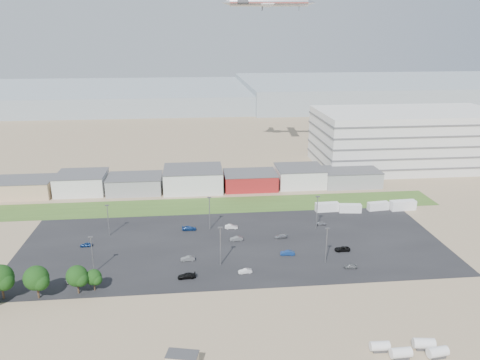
{
  "coord_description": "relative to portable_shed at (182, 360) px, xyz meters",
  "views": [
    {
      "loc": [
        -5.75,
        -101.63,
        57.89
      ],
      "look_at": [
        7.08,
        22.0,
        18.58
      ],
      "focal_mm": 35.0,
      "sensor_mm": 36.0,
      "label": 1
    }
  ],
  "objects": [
    {
      "name": "parked_car_8",
      "position": [
        42.48,
        61.5,
        -0.89
      ],
      "size": [
        3.34,
        1.5,
        1.11
      ],
      "primitive_type": "imported",
      "rotation": [
        0.0,
        0.0,
        1.51
      ],
      "color": "#A5A5AA",
      "rests_on": "ground"
    },
    {
      "name": "lightpole_front_m",
      "position": [
        9.35,
        38.36,
        3.87
      ],
      "size": [
        1.25,
        0.52,
        10.64
      ],
      "primitive_type": null,
      "color": "slate",
      "rests_on": "ground"
    },
    {
      "name": "tree_left",
      "position": [
        -40.87,
        27.24,
        3.26
      ],
      "size": [
        6.27,
        6.27,
        9.41
      ],
      "primitive_type": null,
      "color": "black",
      "rests_on": "ground"
    },
    {
      "name": "tree_mid",
      "position": [
        -32.99,
        26.66,
        3.05
      ],
      "size": [
        6.0,
        6.0,
        9.0
      ],
      "primitive_type": null,
      "color": "black",
      "rests_on": "ground"
    },
    {
      "name": "parked_car_3",
      "position": [
        0.55,
        32.26,
        -0.8
      ],
      "size": [
        4.53,
        2.03,
        1.29
      ],
      "primitive_type": "imported",
      "rotation": [
        0.0,
        0.0,
        -1.52
      ],
      "color": "black",
      "rests_on": "ground"
    },
    {
      "name": "parked_car_7",
      "position": [
        14.89,
        52.73,
        -0.81
      ],
      "size": [
        3.95,
        1.69,
        1.27
      ],
      "primitive_type": "imported",
      "rotation": [
        0.0,
        0.0,
        -1.48
      ],
      "color": "#595B5E",
      "rests_on": "ground"
    },
    {
      "name": "parking_garage",
      "position": [
        98.8,
        125.44,
        11.06
      ],
      "size": [
        80.0,
        40.0,
        25.0
      ],
      "primitive_type": "cube",
      "color": "silver",
      "rests_on": "ground"
    },
    {
      "name": "airliner",
      "position": [
        37.09,
        138.22,
        68.56
      ],
      "size": [
        43.08,
        31.5,
        11.98
      ],
      "primitive_type": null,
      "rotation": [
        0.0,
        0.0,
        -0.1
      ],
      "color": "silver"
    },
    {
      "name": "ground",
      "position": [
        8.8,
        30.44,
        -1.44
      ],
      "size": [
        700.0,
        700.0,
        0.0
      ],
      "primitive_type": "plane",
      "color": "#816D52",
      "rests_on": "ground"
    },
    {
      "name": "parked_car_6",
      "position": [
        1.16,
        61.71,
        -0.81
      ],
      "size": [
        4.41,
        1.87,
        1.27
      ],
      "primitive_type": "imported",
      "rotation": [
        0.0,
        0.0,
        1.55
      ],
      "color": "navy",
      "rests_on": "ground"
    },
    {
      "name": "storage_tank_ne",
      "position": [
        45.82,
        0.45,
        -0.23
      ],
      "size": [
        4.28,
        2.56,
        2.43
      ],
      "primitive_type": null,
      "rotation": [
        0.0,
        0.0,
        -0.14
      ],
      "color": "silver",
      "rests_on": "ground"
    },
    {
      "name": "box_trailer_d",
      "position": [
        73.8,
        71.66,
        0.18
      ],
      "size": [
        8.83,
        3.22,
        3.26
      ],
      "primitive_type": null,
      "rotation": [
        0.0,
        0.0,
        0.06
      ],
      "color": "silver",
      "rests_on": "ground"
    },
    {
      "name": "lightpole_back_l",
      "position": [
        -22.53,
        60.34,
        3.39
      ],
      "size": [
        1.14,
        0.47,
        9.66
      ],
      "primitive_type": null,
      "color": "slate",
      "rests_on": "ground"
    },
    {
      "name": "building_row",
      "position": [
        -8.2,
        101.44,
        2.56
      ],
      "size": [
        170.0,
        20.0,
        8.0
      ],
      "primitive_type": null,
      "color": "silver",
      "rests_on": "ground"
    },
    {
      "name": "parked_car_2",
      "position": [
        42.47,
        33.09,
        -0.86
      ],
      "size": [
        3.54,
        1.69,
        1.17
      ],
      "primitive_type": "imported",
      "rotation": [
        0.0,
        0.0,
        -1.67
      ],
      "color": "#595B5E",
      "rests_on": "ground"
    },
    {
      "name": "parked_car_5",
      "position": [
        -27.87,
        53.16,
        -0.87
      ],
      "size": [
        3.39,
        1.48,
        1.14
      ],
      "primitive_type": "imported",
      "rotation": [
        0.0,
        0.0,
        -1.53
      ],
      "color": "navy",
      "rests_on": "ground"
    },
    {
      "name": "box_trailer_a",
      "position": [
        47.67,
        73.06,
        0.03
      ],
      "size": [
        7.95,
        2.76,
        2.95
      ],
      "primitive_type": null,
      "rotation": [
        0.0,
        0.0,
        0.04
      ],
      "color": "silver",
      "rests_on": "ground"
    },
    {
      "name": "storage_tank_se",
      "position": [
        47.22,
        -2.15,
        -0.3
      ],
      "size": [
        4.03,
        2.37,
        2.3
      ],
      "primitive_type": null,
      "rotation": [
        0.0,
        0.0,
        0.12
      ],
      "color": "silver",
      "rests_on": "ground"
    },
    {
      "name": "parked_car_13",
      "position": [
        15.21,
        33.28,
        -0.88
      ],
      "size": [
        3.55,
        1.52,
        1.14
      ],
      "primitive_type": "imported",
      "rotation": [
        0.0,
        0.0,
        -1.48
      ],
      "color": "silver",
      "rests_on": "ground"
    },
    {
      "name": "portable_shed",
      "position": [
        0.0,
        0.0,
        0.0
      ],
      "size": [
        6.26,
        4.21,
        2.89
      ],
      "primitive_type": null,
      "rotation": [
        0.0,
        0.0,
        -0.23
      ],
      "color": "#BEAE8F",
      "rests_on": "ground"
    },
    {
      "name": "grass_strip",
      "position": [
        8.8,
        82.44,
        -1.43
      ],
      "size": [
        160.0,
        16.0,
        0.02
      ],
      "primitive_type": "cube",
      "color": "#3C5B22",
      "rests_on": "ground"
    },
    {
      "name": "tree_right",
      "position": [
        -24.39,
        27.84,
        2.51
      ],
      "size": [
        5.27,
        5.27,
        7.9
      ],
      "primitive_type": null,
      "color": "black",
      "rests_on": "ground"
    },
    {
      "name": "parked_car_11",
      "position": [
        14.15,
        61.53,
        -0.79
      ],
      "size": [
        4.1,
        1.75,
        1.31
      ],
      "primitive_type": "imported",
      "rotation": [
        0.0,
        0.0,
        1.48
      ],
      "color": "silver",
      "rests_on": "ground"
    },
    {
      "name": "parked_car_10",
      "position": [
        -26.03,
        32.47,
        -0.8
      ],
      "size": [
        4.55,
        2.11,
        1.29
      ],
      "primitive_type": "imported",
      "rotation": [
        0.0,
        0.0,
        1.5
      ],
      "color": "#595B5E",
      "rests_on": "ground"
    },
    {
      "name": "lightpole_front_l",
      "position": [
        -22.72,
        37.47,
        3.52
      ],
      "size": [
        1.17,
        0.49,
        9.93
      ],
      "primitive_type": null,
      "color": "slate",
      "rests_on": "ground"
    },
    {
      "name": "box_trailer_c",
      "position": [
        65.38,
        72.45,
        -0.09
      ],
      "size": [
        7.45,
        3.11,
        2.71
      ],
      "primitive_type": null,
      "rotation": [
        0.0,
        0.0,
        0.12
      ],
      "color": "silver",
      "rests_on": "ground"
    },
    {
      "name": "box_trailer_b",
      "position": [
        55.12,
        71.31,
        -0.06
      ],
      "size": [
        7.63,
        3.22,
        2.77
      ],
      "primitive_type": null,
      "rotation": [
        0.0,
        0.0,
        -0.13
      ],
      "color": "silver",
      "rests_on": "ground"
    },
    {
      "name": "storage_tank_sw",
      "position": [
        40.31,
        -1.67,
        -0.27
      ],
      "size": [
        3.94,
        2.04,
        2.34
      ],
      "primitive_type": null,
      "rotation": [
        0.0,
        0.0,
        0.02
      ],
      "color": "silver",
      "rests_on": "ground"
    },
    {
      "name": "hills_backdrop",
      "position": [
        48.8,
        345.44,
        3.06
      ],
      "size": [
        700.0,
        200.0,
        9.0
      ],
      "primitive_type": null,
      "color": "gray",
      "rests_on": "ground"
    },
    {
      "name": "parked_car_4",
      "position": [
        0.8,
        41.57,
        -0.82
      ],
      "size": [
        3.87,
        1.57,
        1.25
      ],
      "primitive_type": "imported",
      "rotation": [
        0.0,
        0.0,
        -1.5
      ],
      "color": "#595B5E",
      "rests_on": "ground"
    },
    {
      "name": "lightpole_back_m",
      "position": [
        7.51,
        61.94,
        3.77
      ],
      "size": [
        1.23,
        0.51,
        10.42
      ],
      "primitive_type": null,
      "color": "slate",
      "rests_on": "ground"
    },
    {
      "name": "parking_lot",
      "position": [
        13.8,
        50.44,
        -1.44
      ],
      "size": [
        120.0,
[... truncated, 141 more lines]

